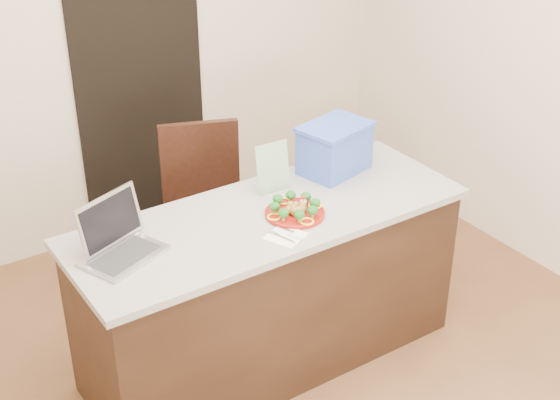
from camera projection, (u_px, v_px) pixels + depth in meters
ground at (295, 381)px, 4.18m from camera, size 4.00×4.00×0.00m
room_shell at (299, 98)px, 3.40m from camera, size 4.00×4.00×4.00m
doorway at (141, 92)px, 5.19m from camera, size 0.90×0.02×2.00m
island at (270, 288)px, 4.14m from camera, size 2.06×0.76×0.92m
plate at (295, 213)px, 3.90m from camera, size 0.30×0.30×0.02m
meatballs at (296, 208)px, 3.89m from camera, size 0.12×0.12×0.04m
broccoli at (295, 205)px, 3.88m from camera, size 0.24×0.24×0.04m
pepper_rings at (295, 211)px, 3.89m from camera, size 0.31×0.31×0.01m
napkin at (285, 236)px, 3.72m from camera, size 0.22×0.22×0.01m
fork at (281, 235)px, 3.71m from camera, size 0.05×0.16×0.00m
knife at (293, 235)px, 3.72m from camera, size 0.05×0.17×0.01m
yogurt_bottle at (303, 204)px, 3.94m from camera, size 0.03×0.03×0.07m
laptop at (117, 239)px, 3.57m from camera, size 0.43×0.41×0.26m
leaflet at (273, 168)px, 4.07m from camera, size 0.19×0.05×0.27m
blue_box at (335, 148)px, 4.27m from camera, size 0.44×0.36×0.28m
chair at (211, 200)px, 4.69m from camera, size 0.61×0.62×1.07m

